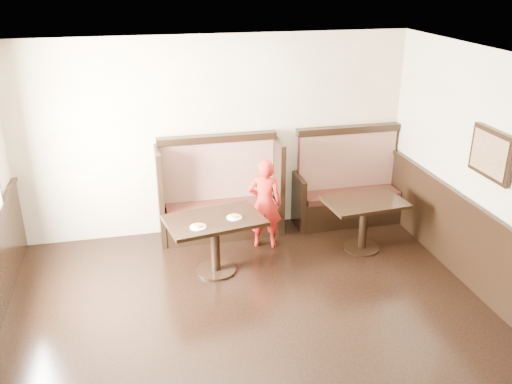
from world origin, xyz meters
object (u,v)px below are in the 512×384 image
object	(u,v)px
booth_main	(220,199)
table_main	(215,231)
table_neighbor	(364,213)
child	(265,204)
booth_neighbor	(348,191)

from	to	relation	value
booth_main	table_main	size ratio (longest dim) A/B	1.36
table_main	table_neighbor	xyz separation A→B (m)	(2.05, 0.14, -0.03)
table_main	child	distance (m)	0.94
booth_main	table_neighbor	size ratio (longest dim) A/B	1.59
child	booth_main	bearing A→B (deg)	-28.07
booth_main	table_neighbor	bearing A→B (deg)	-26.92
booth_main	child	xyz separation A→B (m)	(0.53, -0.53, 0.11)
booth_neighbor	child	world-z (taller)	booth_neighbor
booth_main	child	size ratio (longest dim) A/B	1.38
booth_neighbor	table_neighbor	size ratio (longest dim) A/B	1.50
booth_neighbor	table_neighbor	xyz separation A→B (m)	(-0.14, -0.92, 0.06)
table_main	booth_neighbor	bearing A→B (deg)	15.40
booth_neighbor	table_main	distance (m)	2.44
table_main	child	world-z (taller)	child
child	table_neighbor	bearing A→B (deg)	179.87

